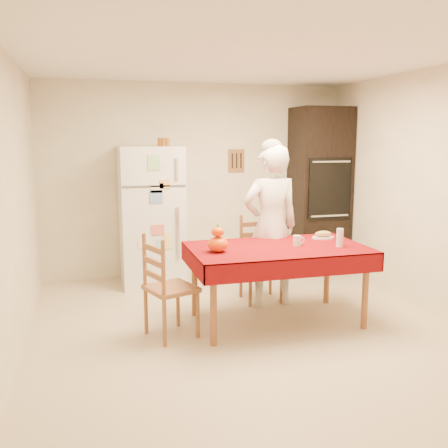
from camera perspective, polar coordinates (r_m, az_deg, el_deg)
name	(u,v)px	position (r m, az deg, el deg)	size (l,w,h in m)	color
floor	(249,332)	(4.79, 2.85, -12.26)	(4.50, 4.50, 0.00)	#CAB692
room_shell	(250,158)	(4.44, 3.02, 7.53)	(4.02, 4.52, 2.51)	#EFE7C9
refrigerator	(151,216)	(6.21, -8.30, 0.91)	(0.75, 0.74, 1.70)	white
oven_cabinet	(319,190)	(6.88, 10.82, 3.80)	(0.70, 0.62, 2.20)	black
dining_table	(277,254)	(4.86, 6.12, -3.38)	(1.70, 1.00, 0.76)	brown
chair_far	(259,255)	(5.60, 4.04, -3.54)	(0.42, 0.40, 0.95)	brown
chair_left	(165,283)	(4.54, -6.79, -6.77)	(0.52, 0.53, 0.95)	brown
seated_woman	(271,226)	(5.34, 5.36, -0.28)	(0.63, 0.41, 1.73)	silver
coffee_mug	(297,241)	(4.90, 8.36, -1.89)	(0.08, 0.08, 0.10)	silver
pumpkin_lower	(218,244)	(4.58, -0.71, -2.33)	(0.19, 0.19, 0.14)	#D84205
pumpkin_upper	(218,232)	(4.56, -0.71, -0.88)	(0.12, 0.12, 0.09)	#D05204
wine_glass	(340,238)	(4.94, 13.10, -1.52)	(0.07, 0.07, 0.18)	silver
bread_plate	(323,238)	(5.31, 11.25, -1.54)	(0.24, 0.24, 0.02)	white
bread_loaf	(323,234)	(5.30, 11.26, -1.11)	(0.18, 0.10, 0.06)	#9B7A4C
spice_jar_left	(160,142)	(6.20, -7.37, 9.28)	(0.05, 0.05, 0.10)	brown
spice_jar_mid	(164,142)	(6.21, -6.92, 9.29)	(0.05, 0.05, 0.10)	#8C5B19
spice_jar_right	(167,142)	(6.22, -6.48, 9.30)	(0.05, 0.05, 0.10)	#985F1B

